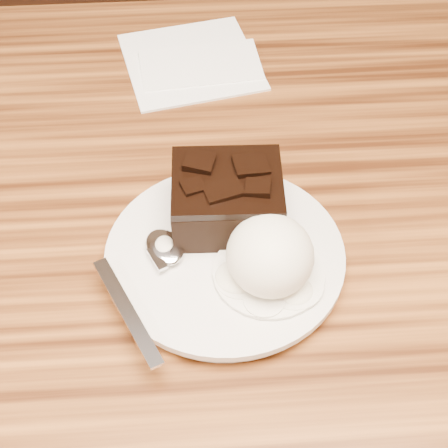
{
  "coord_description": "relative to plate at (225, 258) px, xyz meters",
  "views": [
    {
      "loc": [
        0.09,
        -0.37,
        1.22
      ],
      "look_at": [
        0.11,
        0.01,
        0.79
      ],
      "focal_mm": 57.03,
      "sensor_mm": 36.0,
      "label": 1
    }
  ],
  "objects": [
    {
      "name": "plate",
      "position": [
        0.0,
        0.0,
        0.0
      ],
      "size": [
        0.2,
        0.2,
        0.02
      ],
      "primitive_type": "cylinder",
      "color": "silver",
      "rests_on": "dining_table"
    },
    {
      "name": "napkin",
      "position": [
        -0.02,
        0.28,
        -0.01
      ],
      "size": [
        0.16,
        0.16,
        0.01
      ],
      "primitive_type": "cube",
      "rotation": [
        0.0,
        0.0,
        0.21
      ],
      "color": "white",
      "rests_on": "dining_table"
    },
    {
      "name": "spoon",
      "position": [
        -0.05,
        0.0,
        0.01
      ],
      "size": [
        0.1,
        0.16,
        0.01
      ],
      "primitive_type": null,
      "rotation": [
        0.0,
        0.0,
        0.44
      ],
      "color": "silver",
      "rests_on": "plate"
    },
    {
      "name": "crumb_a",
      "position": [
        0.04,
        0.0,
        0.01
      ],
      "size": [
        0.01,
        0.01,
        0.0
      ],
      "primitive_type": "cube",
      "rotation": [
        0.0,
        0.0,
        1.27
      ],
      "color": "black",
      "rests_on": "plate"
    },
    {
      "name": "brownie",
      "position": [
        0.0,
        0.04,
        0.03
      ],
      "size": [
        0.09,
        0.08,
        0.04
      ],
      "primitive_type": "cube",
      "rotation": [
        0.0,
        0.0,
        -0.04
      ],
      "color": "black",
      "rests_on": "plate"
    },
    {
      "name": "ice_cream_scoop",
      "position": [
        0.03,
        -0.02,
        0.03
      ],
      "size": [
        0.07,
        0.07,
        0.06
      ],
      "primitive_type": "ellipsoid",
      "color": "white",
      "rests_on": "plate"
    },
    {
      "name": "melt_puddle",
      "position": [
        0.03,
        -0.02,
        0.01
      ],
      "size": [
        0.09,
        0.09,
        0.0
      ],
      "primitive_type": "cylinder",
      "color": "white",
      "rests_on": "plate"
    },
    {
      "name": "crumb_b",
      "position": [
        0.04,
        -0.0,
        0.01
      ],
      "size": [
        0.01,
        0.01,
        0.0
      ],
      "primitive_type": "cube",
      "rotation": [
        0.0,
        0.0,
        1.34
      ],
      "color": "black",
      "rests_on": "plate"
    }
  ]
}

